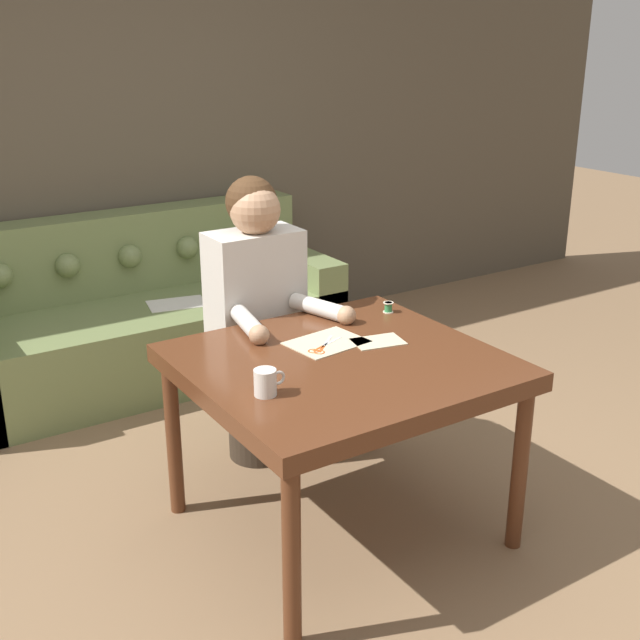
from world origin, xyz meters
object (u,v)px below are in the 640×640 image
(mug, at_px, (266,382))
(thread_spool, at_px, (388,307))
(dining_table, at_px, (341,376))
(scissors, at_px, (321,348))
(person, at_px, (257,320))
(couch, at_px, (143,322))

(mug, distance_m, thread_spool, 0.95)
(dining_table, bearing_deg, mug, -162.02)
(scissors, xyz_separation_m, mug, (-0.37, -0.24, 0.04))
(dining_table, relative_size, person, 0.85)
(person, relative_size, thread_spool, 28.79)
(dining_table, bearing_deg, thread_spool, 34.40)
(dining_table, relative_size, thread_spool, 24.56)
(mug, height_order, thread_spool, mug)
(dining_table, height_order, person, person)
(thread_spool, bearing_deg, mug, -152.56)
(couch, xyz_separation_m, thread_spool, (0.54, -1.55, 0.43))
(scissors, distance_m, thread_spool, 0.51)
(dining_table, relative_size, scissors, 5.80)
(dining_table, bearing_deg, couch, 92.55)
(couch, relative_size, mug, 19.03)
(scissors, height_order, mug, mug)
(couch, distance_m, mug, 2.06)
(dining_table, height_order, thread_spool, thread_spool)
(person, relative_size, scissors, 6.79)
(dining_table, xyz_separation_m, couch, (-0.08, 1.86, -0.34))
(mug, bearing_deg, person, 63.47)
(couch, height_order, person, person)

